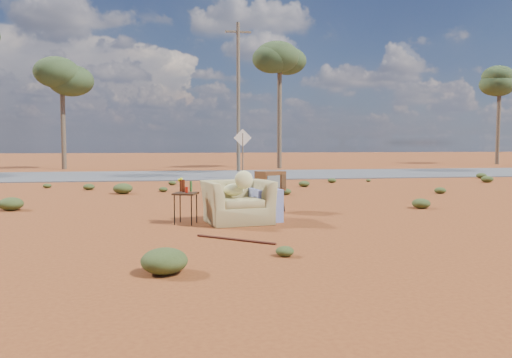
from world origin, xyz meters
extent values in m
plane|color=brown|center=(0.00, 0.00, 0.00)|extent=(140.00, 140.00, 0.00)
cube|color=#565659|center=(0.00, 15.00, 0.02)|extent=(140.00, 7.00, 0.04)
imported|color=#9C8B55|center=(-0.15, 0.37, 0.56)|extent=(1.41, 1.04, 1.13)
ellipsoid|color=#D9D184|center=(-0.22, 0.42, 0.65)|extent=(0.41, 0.41, 0.24)
ellipsoid|color=#D9D184|center=(-0.06, 0.17, 0.87)|extent=(0.36, 0.18, 0.36)
cube|color=navy|center=(0.42, 0.59, 0.33)|extent=(0.67, 0.91, 0.66)
cube|color=black|center=(0.79, 1.85, 0.47)|extent=(0.63, 0.57, 0.03)
cylinder|color=black|center=(0.65, 1.58, 0.23)|extent=(0.03, 0.03, 0.47)
cylinder|color=black|center=(1.08, 1.78, 0.23)|extent=(0.03, 0.03, 0.47)
cylinder|color=black|center=(0.50, 1.92, 0.23)|extent=(0.03, 0.03, 0.47)
cylinder|color=black|center=(0.93, 2.12, 0.23)|extent=(0.03, 0.03, 0.47)
cube|color=brown|center=(0.79, 1.85, 0.71)|extent=(0.72, 0.65, 0.45)
cube|color=slate|center=(0.82, 1.60, 0.71)|extent=(0.32, 0.16, 0.28)
cube|color=#472D19|center=(1.07, 1.72, 0.71)|extent=(0.13, 0.07, 0.32)
cube|color=#372514|center=(-1.18, 0.37, 0.60)|extent=(0.54, 0.54, 0.03)
cylinder|color=black|center=(-1.40, 0.26, 0.30)|extent=(0.02, 0.02, 0.60)
cylinder|color=black|center=(-1.07, 0.15, 0.30)|extent=(0.02, 0.02, 0.60)
cylinder|color=black|center=(-1.28, 0.59, 0.30)|extent=(0.02, 0.02, 0.60)
cylinder|color=black|center=(-0.96, 0.47, 0.30)|extent=(0.02, 0.02, 0.60)
cylinder|color=#44180B|center=(-1.26, 0.44, 0.73)|extent=(0.06, 0.06, 0.22)
cylinder|color=#44180B|center=(-1.22, 0.31, 0.73)|extent=(0.06, 0.06, 0.24)
cylinder|color=#315E28|center=(-1.07, 0.42, 0.72)|extent=(0.05, 0.05, 0.21)
cylinder|color=red|center=(-1.16, 0.27, 0.67)|extent=(0.05, 0.05, 0.11)
cylinder|color=silver|center=(-1.26, 0.53, 0.67)|extent=(0.07, 0.07, 0.12)
ellipsoid|color=#FFFE1A|center=(-1.26, 0.53, 0.82)|extent=(0.14, 0.14, 0.10)
cylinder|color=#491D13|center=(-0.42, -1.45, 0.02)|extent=(1.19, 0.95, 0.04)
cylinder|color=brown|center=(1.50, 12.00, 1.00)|extent=(0.06, 0.06, 2.00)
cube|color=silver|center=(1.50, 12.00, 1.80)|extent=(0.78, 0.04, 0.78)
cylinder|color=brown|center=(-8.00, 22.00, 3.00)|extent=(0.28, 0.28, 6.00)
ellipsoid|color=#395029|center=(-8.00, 22.00, 5.50)|extent=(3.20, 3.20, 2.20)
cylinder|color=brown|center=(5.00, 21.00, 3.50)|extent=(0.28, 0.28, 7.00)
ellipsoid|color=#395029|center=(5.00, 21.00, 6.50)|extent=(3.20, 3.20, 2.20)
cylinder|color=brown|center=(22.00, 24.00, 3.25)|extent=(0.28, 0.28, 6.50)
ellipsoid|color=#395029|center=(22.00, 24.00, 6.00)|extent=(3.20, 3.20, 2.20)
cylinder|color=brown|center=(2.00, 17.50, 4.00)|extent=(0.20, 0.20, 8.00)
cube|color=brown|center=(2.00, 17.50, 7.50)|extent=(1.40, 0.10, 0.10)
ellipsoid|color=#3E4C21|center=(-5.20, 3.00, 0.15)|extent=(0.56, 0.56, 0.31)
ellipsoid|color=#3E4C21|center=(4.50, 1.80, 0.12)|extent=(0.44, 0.44, 0.24)
ellipsoid|color=#3E4C21|center=(-3.00, 6.50, 0.17)|extent=(0.60, 0.60, 0.33)
ellipsoid|color=#3E4C21|center=(6.80, 5.00, 0.10)|extent=(0.36, 0.36, 0.20)
ellipsoid|color=#3E4C21|center=(3.20, 8.00, 0.11)|extent=(0.40, 0.40, 0.22)
ellipsoid|color=#3E4C21|center=(-1.50, 9.50, 0.08)|extent=(0.30, 0.30, 0.17)
camera|label=1|loc=(-1.35, -9.41, 1.59)|focal=35.00mm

